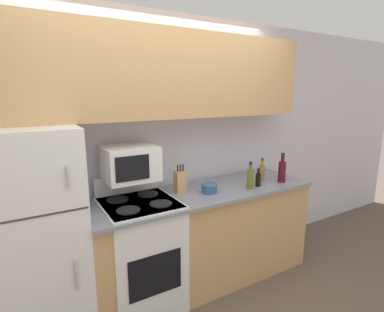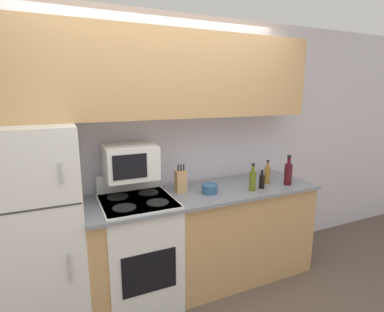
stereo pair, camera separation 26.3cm
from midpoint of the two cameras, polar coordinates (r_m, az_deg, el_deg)
name	(u,v)px [view 2 (the right image)]	position (r m, az deg, el deg)	size (l,w,h in m)	color
ground_plane	(186,310)	(2.89, 1.74, -27.37)	(12.00, 12.00, 0.00)	brown
wall_back	(158,151)	(2.90, -3.97, 0.89)	(8.00, 0.05, 2.55)	silver
lower_cabinets	(205,237)	(3.00, 5.06, -15.14)	(2.19, 0.66, 0.94)	tan
refrigerator	(35,232)	(2.54, -25.10, -13.08)	(0.67, 0.66, 1.61)	white
upper_cabinets	(163,75)	(2.66, -2.59, 15.12)	(2.86, 0.36, 0.73)	tan
stove	(139,250)	(2.75, -7.25, -17.36)	(0.61, 0.64, 1.11)	white
microwave	(130,162)	(2.57, -8.88, -1.08)	(0.43, 0.37, 0.28)	white
knife_block	(181,181)	(2.74, 0.58, -4.83)	(0.10, 0.08, 0.26)	tan
bowl	(210,188)	(2.74, 6.16, -6.21)	(0.15, 0.15, 0.08)	#335B84
bottle_olive_oil	(253,180)	(2.86, 14.07, -4.49)	(0.06, 0.06, 0.26)	#5B6619
bottle_vinegar	(267,174)	(3.13, 16.50, -3.37)	(0.06, 0.06, 0.24)	olive
bottle_soy_sauce	(262,181)	(2.96, 15.66, -4.66)	(0.05, 0.05, 0.18)	black
bottle_wine_red	(288,173)	(3.14, 20.17, -3.11)	(0.08, 0.08, 0.30)	#470F19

